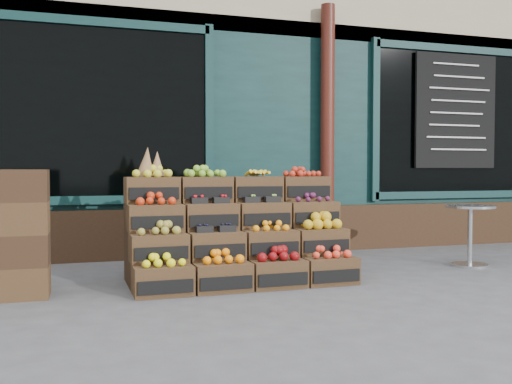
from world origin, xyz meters
name	(u,v)px	position (x,y,z in m)	size (l,w,h in m)	color
ground	(300,289)	(0.00, 0.00, 0.00)	(60.00, 60.00, 0.00)	#4C4C4F
shop_facade	(191,94)	(0.00, 5.11, 2.40)	(12.00, 6.24, 4.80)	#0C2A29
crate_display	(236,239)	(-0.45, 0.56, 0.40)	(2.08, 1.03, 1.29)	#452E1B
spare_crates	(15,234)	(-2.41, 0.37, 0.54)	(0.54, 0.38, 1.08)	#452E1B
bistro_table	(470,228)	(2.25, 0.55, 0.42)	(0.54, 0.54, 0.68)	silver
shopkeeper	(64,184)	(-2.08, 2.96, 0.89)	(0.65, 0.43, 1.78)	#1C622E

